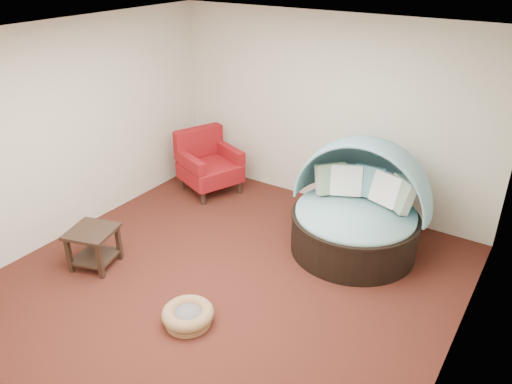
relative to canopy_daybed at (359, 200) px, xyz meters
The scene contains 10 objects.
floor 1.91m from the canopy_daybed, 122.76° to the right, with size 5.00×5.00×0.00m, color #491D14.
wall_back 1.56m from the canopy_daybed, 133.91° to the left, with size 5.00×5.00×0.00m, color beige.
wall_front 4.17m from the canopy_daybed, 103.56° to the right, with size 5.00×5.00×0.00m, color beige.
wall_left 3.84m from the canopy_daybed, 156.61° to the right, with size 5.00×5.00×0.00m, color beige.
wall_right 2.26m from the canopy_daybed, 44.29° to the right, with size 5.00×5.00×0.00m, color beige.
ceiling 2.76m from the canopy_daybed, 122.76° to the right, with size 5.00×5.00×0.00m, color white.
canopy_daybed is the anchor object (origin of this frame).
pet_basket 2.58m from the canopy_daybed, 110.50° to the right, with size 0.73×0.73×0.19m.
red_armchair 2.70m from the canopy_daybed, behind, with size 1.09×1.09×0.98m.
side_table 3.34m from the canopy_daybed, 139.39° to the right, with size 0.66×0.66×0.51m.
Camera 1 is at (2.93, -3.89, 3.61)m, focal length 35.00 mm.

